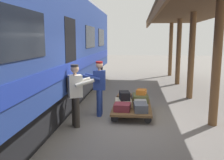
% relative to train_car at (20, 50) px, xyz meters
% --- Properties ---
extents(ground_plane, '(60.00, 60.00, 0.00)m').
position_rel_train_car_xyz_m(ground_plane, '(-3.22, 0.00, -2.06)').
color(ground_plane, slate).
extents(platform_canopy, '(3.20, 19.81, 3.56)m').
position_rel_train_car_xyz_m(platform_canopy, '(-5.43, 0.00, 1.21)').
color(platform_canopy, brown).
rests_on(platform_canopy, ground_plane).
extents(train_car, '(3.02, 16.50, 4.00)m').
position_rel_train_car_xyz_m(train_car, '(0.00, 0.00, 0.00)').
color(train_car, navy).
rests_on(train_car, ground_plane).
extents(luggage_cart, '(1.19, 1.99, 0.28)m').
position_rel_train_car_xyz_m(luggage_cart, '(-3.22, -0.73, -1.82)').
color(luggage_cart, brown).
rests_on(luggage_cart, ground_plane).
extents(suitcase_burgundy_valise, '(0.49, 0.51, 0.21)m').
position_rel_train_car_xyz_m(suitcase_burgundy_valise, '(-2.95, -0.18, -1.67)').
color(suitcase_burgundy_valise, maroon).
rests_on(suitcase_burgundy_valise, luggage_cart).
extents(suitcase_gray_aluminum, '(0.40, 0.64, 0.17)m').
position_rel_train_car_xyz_m(suitcase_gray_aluminum, '(-3.49, -0.73, -1.69)').
color(suitcase_gray_aluminum, '#9EA0A5').
rests_on(suitcase_gray_aluminum, luggage_cart).
extents(suitcase_cream_canvas, '(0.57, 0.62, 0.20)m').
position_rel_train_car_xyz_m(suitcase_cream_canvas, '(-2.95, -0.73, -1.68)').
color(suitcase_cream_canvas, beige).
rests_on(suitcase_cream_canvas, luggage_cart).
extents(suitcase_slate_roller, '(0.43, 0.62, 0.23)m').
position_rel_train_car_xyz_m(suitcase_slate_roller, '(-3.49, -0.18, -1.66)').
color(suitcase_slate_roller, '#4C515B').
rests_on(suitcase_slate_roller, luggage_cart).
extents(suitcase_olive_duffel, '(0.54, 0.64, 0.25)m').
position_rel_train_car_xyz_m(suitcase_olive_duffel, '(-3.49, -1.28, -1.65)').
color(suitcase_olive_duffel, brown).
rests_on(suitcase_olive_duffel, luggage_cart).
extents(suitcase_brown_leather, '(0.50, 0.53, 0.23)m').
position_rel_train_car_xyz_m(suitcase_brown_leather, '(-2.95, -1.28, -1.66)').
color(suitcase_brown_leather, brown).
rests_on(suitcase_brown_leather, luggage_cart).
extents(suitcase_orange_carryall, '(0.37, 0.45, 0.16)m').
position_rel_train_car_xyz_m(suitcase_orange_carryall, '(-3.52, -1.29, -1.44)').
color(suitcase_orange_carryall, '#CC6B23').
rests_on(suitcase_orange_carryall, suitcase_olive_duffel).
extents(suitcase_black_hardshell, '(0.39, 0.52, 0.25)m').
position_rel_train_car_xyz_m(suitcase_black_hardshell, '(-2.99, -0.71, -1.45)').
color(suitcase_black_hardshell, black).
rests_on(suitcase_black_hardshell, suitcase_cream_canvas).
extents(porter_in_overalls, '(0.67, 0.43, 1.70)m').
position_rel_train_car_xyz_m(porter_in_overalls, '(-2.20, -0.54, -1.14)').
color(porter_in_overalls, navy).
rests_on(porter_in_overalls, ground_plane).
extents(porter_by_door, '(0.74, 0.63, 1.70)m').
position_rel_train_car_xyz_m(porter_by_door, '(-1.74, 0.49, -1.14)').
color(porter_by_door, '#332D28').
rests_on(porter_by_door, ground_plane).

